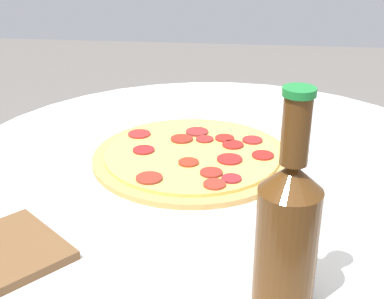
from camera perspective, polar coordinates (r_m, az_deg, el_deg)
table at (r=1.03m, az=2.65°, el=-10.51°), size 0.97×0.97×0.72m
pizza at (r=0.95m, az=0.04°, el=-0.67°), size 0.35×0.35×0.02m
beer_bottle at (r=0.59m, az=10.17°, el=-8.11°), size 0.07×0.07×0.25m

